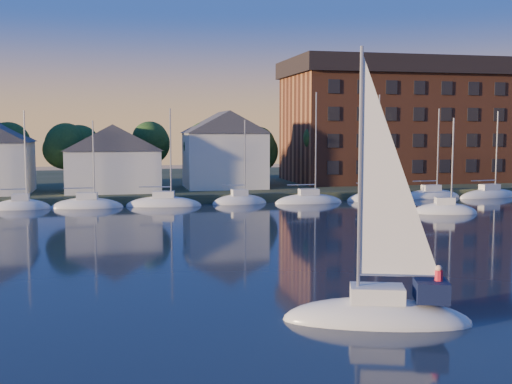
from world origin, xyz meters
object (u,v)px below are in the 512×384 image
object	(u,v)px
clubhouse_centre	(113,157)
clubhouse_east	(224,149)
condo_block	(393,120)
drifting_sailboat_right	(444,213)
hero_sailboat	(380,310)

from	to	relation	value
clubhouse_centre	clubhouse_east	size ratio (longest dim) A/B	1.10
condo_block	drifting_sailboat_right	world-z (taller)	condo_block
drifting_sailboat_right	clubhouse_centre	bearing A→B (deg)	162.66
condo_block	clubhouse_centre	bearing A→B (deg)	-168.76
clubhouse_east	hero_sailboat	world-z (taller)	hero_sailboat
clubhouse_east	condo_block	xyz separation A→B (m)	(26.00, 5.95, 3.79)
condo_block	hero_sailboat	size ratio (longest dim) A/B	2.35
hero_sailboat	drifting_sailboat_right	world-z (taller)	hero_sailboat
condo_block	hero_sailboat	world-z (taller)	condo_block
clubhouse_centre	drifting_sailboat_right	xyz separation A→B (m)	(32.63, -20.62, -5.04)
clubhouse_east	condo_block	bearing A→B (deg)	12.89
condo_block	drifting_sailboat_right	xyz separation A→B (m)	(-7.37, -28.57, -9.69)
clubhouse_centre	clubhouse_east	xyz separation A→B (m)	(14.00, 2.00, 0.87)
clubhouse_east	drifting_sailboat_right	size ratio (longest dim) A/B	0.98
clubhouse_centre	drifting_sailboat_right	size ratio (longest dim) A/B	1.08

